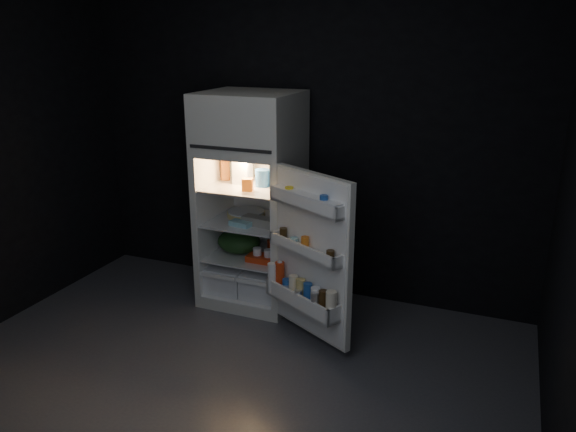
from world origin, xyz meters
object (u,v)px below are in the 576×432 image
at_px(fridge_door, 309,259).
at_px(yogurt_tray, 264,259).
at_px(egg_carton, 259,221).
at_px(refrigerator, 252,192).
at_px(milk_jug, 243,169).

bearing_deg(fridge_door, yogurt_tray, 143.81).
relative_size(fridge_door, egg_carton, 4.32).
distance_m(refrigerator, fridge_door, 0.94).
height_order(refrigerator, yogurt_tray, refrigerator).
distance_m(milk_jug, yogurt_tray, 0.76).
height_order(fridge_door, yogurt_tray, fridge_door).
distance_m(milk_jug, egg_carton, 0.46).
relative_size(egg_carton, yogurt_tray, 1.02).
bearing_deg(milk_jug, fridge_door, -40.36).
bearing_deg(refrigerator, fridge_door, -38.26).
relative_size(fridge_door, milk_jug, 5.08).
relative_size(refrigerator, egg_carton, 6.30).
distance_m(refrigerator, yogurt_tray, 0.56).
distance_m(fridge_door, egg_carton, 0.72).
bearing_deg(yogurt_tray, fridge_door, -35.42).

